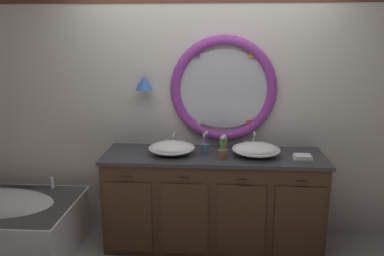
% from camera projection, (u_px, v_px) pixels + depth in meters
% --- Properties ---
extents(back_wall_assembly, '(6.40, 0.26, 2.60)m').
position_uv_depth(back_wall_assembly, '(207.00, 105.00, 3.68)').
color(back_wall_assembly, silver).
rests_on(back_wall_assembly, ground_plane).
extents(vanity_counter, '(2.04, 0.62, 0.92)m').
position_uv_depth(vanity_counter, '(213.00, 200.00, 3.57)').
color(vanity_counter, brown).
rests_on(vanity_counter, ground_plane).
extents(sink_basin_left, '(0.43, 0.43, 0.12)m').
position_uv_depth(sink_basin_left, '(172.00, 148.00, 3.44)').
color(sink_basin_left, white).
rests_on(sink_basin_left, vanity_counter).
extents(sink_basin_right, '(0.44, 0.44, 0.12)m').
position_uv_depth(sink_basin_right, '(256.00, 150.00, 3.39)').
color(sink_basin_right, white).
rests_on(sink_basin_right, vanity_counter).
extents(faucet_set_left, '(0.22, 0.13, 0.15)m').
position_uv_depth(faucet_set_left, '(175.00, 141.00, 3.67)').
color(faucet_set_left, silver).
rests_on(faucet_set_left, vanity_counter).
extents(faucet_set_right, '(0.21, 0.12, 0.17)m').
position_uv_depth(faucet_set_right, '(254.00, 142.00, 3.62)').
color(faucet_set_right, silver).
rests_on(faucet_set_right, vanity_counter).
extents(toothbrush_holder_left, '(0.08, 0.08, 0.22)m').
position_uv_depth(toothbrush_holder_left, '(205.00, 148.00, 3.45)').
color(toothbrush_holder_left, slate).
rests_on(toothbrush_holder_left, vanity_counter).
extents(toothbrush_holder_right, '(0.09, 0.09, 0.22)m').
position_uv_depth(toothbrush_holder_right, '(223.00, 153.00, 3.32)').
color(toothbrush_holder_right, '#996647').
rests_on(toothbrush_holder_right, vanity_counter).
extents(soap_dispenser, '(0.06, 0.07, 0.18)m').
position_uv_depth(soap_dispenser, '(224.00, 144.00, 3.49)').
color(soap_dispenser, '#6BAD66').
rests_on(soap_dispenser, vanity_counter).
extents(folded_hand_towel, '(0.16, 0.13, 0.04)m').
position_uv_depth(folded_hand_towel, '(303.00, 157.00, 3.31)').
color(folded_hand_towel, white).
rests_on(folded_hand_towel, vanity_counter).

